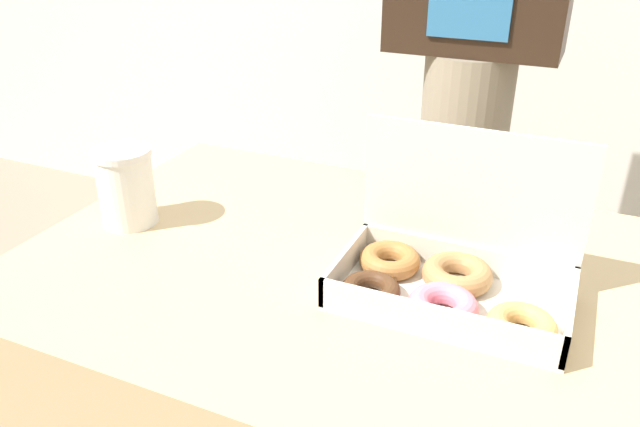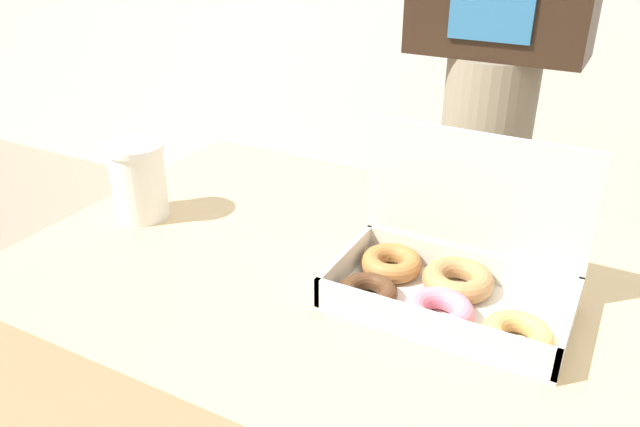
{
  "view_description": "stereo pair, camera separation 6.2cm",
  "coord_description": "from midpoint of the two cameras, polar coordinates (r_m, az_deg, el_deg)",
  "views": [
    {
      "loc": [
        0.34,
        -0.83,
        1.25
      ],
      "look_at": [
        0.0,
        -0.07,
        0.83
      ],
      "focal_mm": 35.0,
      "sensor_mm": 36.0,
      "label": 1
    },
    {
      "loc": [
        0.4,
        -0.8,
        1.25
      ],
      "look_at": [
        0.0,
        -0.07,
        0.83
      ],
      "focal_mm": 35.0,
      "sensor_mm": 36.0,
      "label": 2
    }
  ],
  "objects": [
    {
      "name": "donut_box",
      "position": [
        0.94,
        13.25,
        -6.07
      ],
      "size": [
        0.34,
        0.23,
        0.24
      ],
      "color": "silver",
      "rests_on": "table"
    },
    {
      "name": "table",
      "position": [
        1.27,
        2.84,
        -18.18
      ],
      "size": [
        1.04,
        0.76,
        0.71
      ],
      "color": "tan",
      "rests_on": "ground_plane"
    },
    {
      "name": "coffee_cup",
      "position": [
        1.19,
        -14.83,
        2.92
      ],
      "size": [
        0.11,
        0.11,
        0.14
      ],
      "color": "white",
      "rests_on": "table"
    },
    {
      "name": "person_customer",
      "position": [
        1.54,
        16.95,
        13.87
      ],
      "size": [
        0.39,
        0.22,
        1.72
      ],
      "color": "gray",
      "rests_on": "ground_plane"
    }
  ]
}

